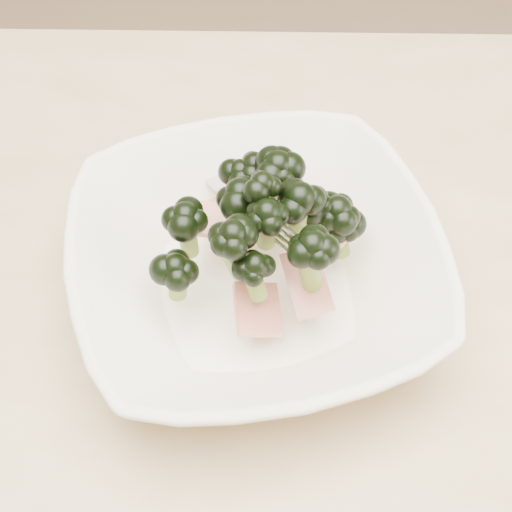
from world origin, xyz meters
TOP-DOWN VIEW (x-y plane):
  - dining_table at (0.00, 0.00)m, footprint 1.20×0.80m
  - broccoli_dish at (0.01, 0.03)m, footprint 0.35×0.35m

SIDE VIEW (x-z plane):
  - dining_table at x=0.00m, z-range 0.28..1.03m
  - broccoli_dish at x=0.01m, z-range 0.73..0.85m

